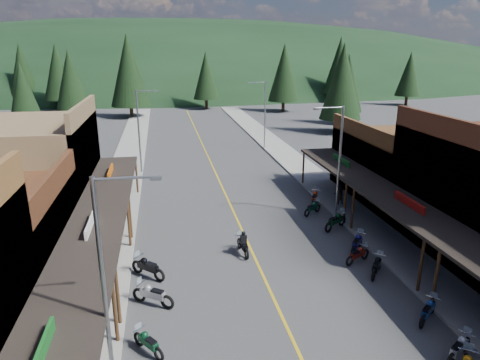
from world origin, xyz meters
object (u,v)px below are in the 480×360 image
pine_11 (342,82)px  bike_west_6 (148,342)px  pine_1 (58,72)px  bike_east_10 (336,220)px  pine_4 (284,72)px  bike_east_12 (315,197)px  bike_west_7 (153,294)px  bike_east_9 (357,242)px  streetlight_0 (108,279)px  streetlight_2 (338,157)px  streetlight_3 (264,112)px  pine_7 (22,71)px  pine_2 (129,70)px  bike_east_6 (428,310)px  pine_6 (409,74)px  bike_east_7 (377,265)px  pedestrian_east_b (339,194)px  bike_east_8 (358,254)px  shop_east_3 (400,167)px  shop_west_3 (34,172)px  pine_3 (206,76)px  streetlight_1 (140,128)px  pine_10 (71,82)px  pine_5 (340,65)px  bike_east_11 (312,207)px  pine_9 (348,83)px  rider_on_bike (243,244)px  bike_east_5 (459,347)px

pine_11 → bike_west_6: (-25.93, -42.26, -6.65)m
pine_1 → bike_east_10: size_ratio=5.56×
pine_1 → pine_4: same height
pine_1 → bike_east_12: bearing=-62.8°
pine_4 → bike_west_7: bearing=-111.3°
bike_east_9 → streetlight_0: bearing=-105.9°
streetlight_2 → bike_east_9: 6.67m
streetlight_3 → pine_7: (-38.95, 46.00, 2.78)m
pine_2 → bike_east_6: bearing=-75.3°
pine_2 → pine_7: pine_2 is taller
pine_6 → bike_east_7: size_ratio=5.48×
pedestrian_east_b → bike_east_8: bearing=66.4°
bike_east_8 → streetlight_2: bearing=142.7°
pine_6 → pine_7: pine_7 is taller
pine_4 → bike_east_6: (-11.68, -64.34, -6.68)m
pine_4 → bike_west_7: (-23.78, -60.90, -6.60)m
pine_11 → bike_east_7: (-13.98, -38.17, -6.61)m
streetlight_2 → pine_2: bearing=108.7°
shop_east_3 → pedestrian_east_b: (-5.58, -1.16, -1.57)m
bike_west_6 → bike_east_9: bike_east_9 is taller
pine_4 → pedestrian_east_b: size_ratio=7.65×
streetlight_0 → pine_4: bearing=69.3°
shop_west_3 → pine_2: 47.07m
bike_west_7 → bike_east_8: 11.61m
pine_3 → streetlight_0: bearing=-98.6°
shop_east_3 → pine_1: size_ratio=0.87×
shop_west_3 → streetlight_2: 21.02m
streetlight_2 → bike_east_10: 4.39m
streetlight_1 → bike_west_7: (1.18, -22.90, -3.83)m
pine_6 → pine_10: (-64.00, -14.00, 0.30)m
shop_east_3 → bike_east_7: (-7.74, -11.47, -1.96)m
streetlight_3 → pine_6: pine_6 is taller
shop_west_3 → pine_5: bearing=51.8°
bike_west_6 → bike_east_8: bearing=-11.3°
bike_east_7 → bike_east_11: 8.99m
streetlight_0 → pine_1: (-17.05, 76.00, 2.78)m
pine_9 → pine_11: bearing=-119.7°
pine_5 → pine_9: (-10.00, -27.00, -1.61)m
bike_east_7 → rider_on_bike: size_ratio=0.96×
streetlight_0 → pine_1: bearing=102.6°
pine_3 → pine_7: bearing=164.5°
pine_11 → bike_east_6: size_ratio=6.36×
pine_9 → bike_west_6: size_ratio=5.77×
streetlight_1 → pine_10: 30.19m
streetlight_0 → pine_11: size_ratio=0.65×
bike_east_7 → streetlight_3: bearing=127.7°
shop_east_3 → pine_7: 79.38m
pine_4 → bike_east_7: pine_4 is taller
bike_east_6 → pine_2: bearing=155.3°
bike_east_5 → pine_1: bearing=169.7°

